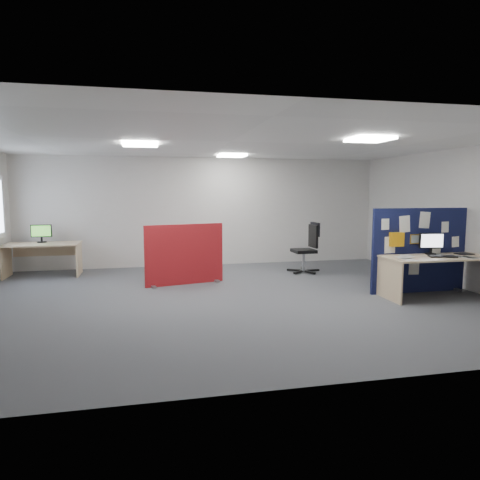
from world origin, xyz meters
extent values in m
plane|color=#55575C|center=(0.00, 0.00, 0.00)|extent=(9.00, 9.00, 0.00)
cube|color=white|center=(0.00, 0.00, 2.70)|extent=(9.00, 7.00, 0.02)
cube|color=silver|center=(0.00, 3.50, 1.35)|extent=(9.00, 0.02, 2.70)
cube|color=silver|center=(0.00, -3.50, 1.35)|extent=(9.00, 0.02, 2.70)
cube|color=silver|center=(4.50, 0.00, 1.35)|extent=(0.02, 7.00, 2.70)
cube|color=white|center=(2.00, -1.00, 2.67)|extent=(0.60, 0.60, 0.04)
cube|color=white|center=(-1.50, 0.50, 2.67)|extent=(0.60, 0.60, 0.04)
cube|color=white|center=(0.50, 2.50, 2.67)|extent=(0.60, 0.60, 0.04)
cube|color=black|center=(3.48, -0.25, 0.78)|extent=(1.89, 0.06, 1.56)
cube|color=#96969B|center=(2.68, -0.25, 0.02)|extent=(0.08, 0.30, 0.04)
cube|color=#96969B|center=(4.28, -0.25, 0.02)|extent=(0.08, 0.30, 0.04)
cube|color=white|center=(2.75, -0.29, 1.28)|extent=(0.15, 0.01, 0.20)
cube|color=white|center=(3.14, -0.29, 1.28)|extent=(0.21, 0.01, 0.30)
cube|color=white|center=(3.54, -0.29, 1.34)|extent=(0.21, 0.01, 0.30)
cube|color=white|center=(3.97, -0.29, 1.21)|extent=(0.15, 0.01, 0.20)
cube|color=white|center=(2.86, -0.29, 0.90)|extent=(0.21, 0.01, 0.30)
cube|color=white|center=(3.80, -0.29, 0.77)|extent=(0.21, 0.01, 0.30)
cube|color=white|center=(4.21, -0.29, 0.93)|extent=(0.15, 0.01, 0.20)
cube|color=white|center=(3.37, -0.29, 0.49)|extent=(0.21, 0.01, 0.30)
cube|color=gold|center=(3.38, -0.29, 1.00)|extent=(0.24, 0.01, 0.18)
cube|color=orange|center=(2.96, -0.33, 1.01)|extent=(0.25, 0.10, 0.25)
cube|color=#D5B988|center=(3.58, -0.65, 0.71)|extent=(1.94, 0.86, 0.03)
cube|color=#D5B988|center=(2.64, -0.65, 0.35)|extent=(0.03, 0.79, 0.70)
cube|color=#D5B988|center=(3.58, -0.25, 0.55)|extent=(1.74, 0.02, 0.30)
cylinder|color=black|center=(3.60, -0.43, 0.74)|extent=(0.18, 0.18, 0.02)
cube|color=black|center=(3.60, -0.43, 0.80)|extent=(0.04, 0.03, 0.09)
cube|color=black|center=(3.60, -0.43, 0.98)|extent=(0.44, 0.11, 0.28)
cube|color=white|center=(3.60, -0.45, 0.98)|extent=(0.40, 0.07, 0.24)
cube|color=black|center=(3.60, -0.75, 0.74)|extent=(0.48, 0.31, 0.02)
cube|color=#96969B|center=(3.83, -0.83, 0.74)|extent=(0.10, 0.07, 0.03)
cube|color=black|center=(4.21, -0.54, 0.74)|extent=(0.30, 0.25, 0.01)
cube|color=maroon|center=(-0.70, 1.32, 0.61)|extent=(1.59, 0.41, 1.21)
cube|color=#96969B|center=(-1.36, 1.32, 0.02)|extent=(0.08, 0.30, 0.04)
cube|color=#96969B|center=(-0.04, 1.32, 0.02)|extent=(0.08, 0.30, 0.04)
cube|color=#D5B988|center=(-3.68, 2.80, 0.71)|extent=(1.56, 0.78, 0.03)
cube|color=#D5B988|center=(-4.43, 2.80, 0.35)|extent=(0.03, 0.72, 0.70)
cube|color=#D5B988|center=(-2.93, 2.80, 0.35)|extent=(0.03, 0.72, 0.70)
cube|color=#D5B988|center=(-3.68, 3.15, 0.55)|extent=(1.40, 0.02, 0.30)
cylinder|color=black|center=(-3.73, 2.99, 0.74)|extent=(0.20, 0.20, 0.02)
cube|color=black|center=(-3.73, 2.99, 0.80)|extent=(0.04, 0.03, 0.10)
cube|color=black|center=(-3.73, 2.99, 0.99)|extent=(0.44, 0.05, 0.28)
cube|color=#499933|center=(-3.73, 2.97, 0.99)|extent=(0.40, 0.02, 0.24)
cube|color=black|center=(2.31, 2.01, 0.04)|extent=(0.32, 0.07, 0.04)
cube|color=black|center=(2.14, 2.22, 0.04)|extent=(0.14, 0.32, 0.04)
cube|color=black|center=(1.89, 2.13, 0.04)|extent=(0.29, 0.22, 0.04)
cube|color=black|center=(1.90, 1.86, 0.04)|extent=(0.28, 0.24, 0.04)
cube|color=black|center=(2.16, 1.78, 0.04)|extent=(0.16, 0.31, 0.04)
cylinder|color=#96969B|center=(2.08, 2.00, 0.26)|extent=(0.06, 0.06, 0.44)
cube|color=black|center=(2.08, 2.00, 0.50)|extent=(0.50, 0.50, 0.07)
cube|color=black|center=(2.31, 2.01, 0.84)|extent=(0.07, 0.44, 0.52)
cube|color=black|center=(2.35, 2.01, 1.00)|extent=(0.08, 0.40, 0.31)
cube|color=white|center=(2.90, -0.68, 0.73)|extent=(0.23, 0.31, 0.00)
cube|color=white|center=(3.07, -0.48, 0.73)|extent=(0.25, 0.33, 0.00)
cube|color=white|center=(4.04, -0.87, 0.73)|extent=(0.24, 0.32, 0.00)
cube|color=white|center=(2.87, -0.87, 0.73)|extent=(0.23, 0.32, 0.00)
cube|color=white|center=(3.73, -0.34, 0.73)|extent=(0.21, 0.30, 0.00)
cube|color=white|center=(4.00, -0.90, 0.73)|extent=(0.27, 0.34, 0.00)
cube|color=white|center=(3.64, -0.50, 0.73)|extent=(0.23, 0.32, 0.00)
camera|label=1|loc=(-1.39, -7.19, 1.87)|focal=32.00mm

